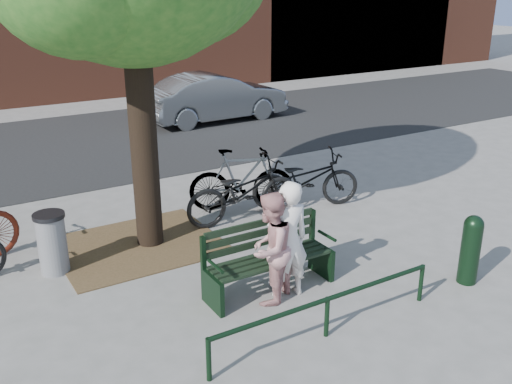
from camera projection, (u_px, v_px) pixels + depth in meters
ground at (270, 290)px, 7.51m from camera, size 90.00×90.00×0.00m
dirt_pit at (138, 245)px, 8.79m from camera, size 2.40×2.00×0.02m
road at (88, 144)px, 14.33m from camera, size 40.00×7.00×0.01m
park_bench at (267, 255)px, 7.41m from camera, size 1.74×0.54×0.97m
guard_railing at (327, 305)px, 6.41m from camera, size 3.06×0.06×0.51m
person_left at (288, 240)px, 7.14m from camera, size 0.60×0.43×1.56m
person_right at (270, 249)px, 7.04m from camera, size 0.89×0.84×1.45m
bollard at (471, 247)px, 7.56m from camera, size 0.26×0.26×0.97m
litter_bin at (52, 243)px, 7.85m from camera, size 0.43×0.43×0.88m
bicycle_c at (243, 191)px, 9.52m from camera, size 2.09×0.87×1.07m
bicycle_d at (241, 179)px, 10.05m from camera, size 1.92×1.18×1.12m
bicycle_e at (306, 180)px, 10.15m from camera, size 2.07×1.29×1.03m
parked_car at (215, 97)px, 16.48m from camera, size 4.24×1.58×1.38m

